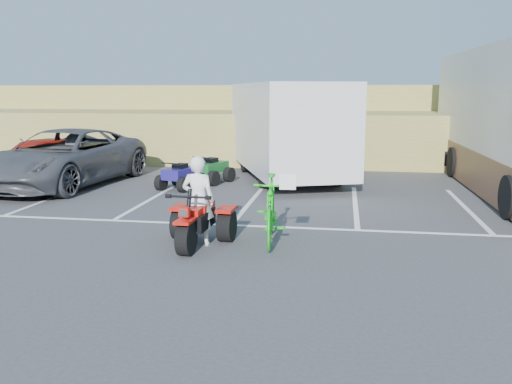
# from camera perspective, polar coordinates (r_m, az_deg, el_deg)

# --- Properties ---
(ground) EXTENTS (100.00, 100.00, 0.00)m
(ground) POSITION_cam_1_polar(r_m,az_deg,el_deg) (9.51, -5.63, -7.01)
(ground) COLOR #3B3B3E
(ground) RESTS_ON ground
(parking_stripes) EXTENTS (28.00, 5.16, 0.01)m
(parking_stripes) POSITION_cam_1_polar(r_m,az_deg,el_deg) (13.22, 2.51, -1.90)
(parking_stripes) COLOR white
(parking_stripes) RESTS_ON ground
(grass_embankment) EXTENTS (40.00, 8.50, 3.10)m
(grass_embankment) POSITION_cam_1_polar(r_m,az_deg,el_deg) (24.39, 3.66, 7.23)
(grass_embankment) COLOR olive
(grass_embankment) RESTS_ON ground
(red_trike_atv) EXTENTS (1.31, 1.70, 1.07)m
(red_trike_atv) POSITION_cam_1_polar(r_m,az_deg,el_deg) (10.25, -6.27, -5.71)
(red_trike_atv) COLOR red
(red_trike_atv) RESTS_ON ground
(rider) EXTENTS (0.64, 0.43, 1.69)m
(rider) POSITION_cam_1_polar(r_m,az_deg,el_deg) (10.18, -6.10, -0.91)
(rider) COLOR white
(rider) RESTS_ON ground
(green_dirt_bike) EXTENTS (0.80, 2.18, 1.28)m
(green_dirt_bike) POSITION_cam_1_polar(r_m,az_deg,el_deg) (10.34, 1.57, -1.84)
(green_dirt_bike) COLOR #14BF19
(green_dirt_bike) RESTS_ON ground
(grey_pickup) EXTENTS (3.48, 6.41, 1.71)m
(grey_pickup) POSITION_cam_1_polar(r_m,az_deg,el_deg) (17.55, -19.57, 3.43)
(grey_pickup) COLOR #404147
(grey_pickup) RESTS_ON ground
(red_car) EXTENTS (3.42, 4.40, 1.40)m
(red_car) POSITION_cam_1_polar(r_m,az_deg,el_deg) (19.12, -21.89, 3.36)
(red_car) COLOR #9C1408
(red_car) RESTS_ON ground
(cargo_trailer) EXTENTS (4.78, 7.16, 3.10)m
(cargo_trailer) POSITION_cam_1_polar(r_m,az_deg,el_deg) (17.80, 3.35, 6.79)
(cargo_trailer) COLOR silver
(cargo_trailer) RESTS_ON ground
(quad_atv_blue) EXTENTS (1.30, 1.52, 0.84)m
(quad_atv_blue) POSITION_cam_1_polar(r_m,az_deg,el_deg) (16.17, -7.93, 0.32)
(quad_atv_blue) COLOR navy
(quad_atv_blue) RESTS_ON ground
(quad_atv_green) EXTENTS (1.42, 1.62, 0.88)m
(quad_atv_green) POSITION_cam_1_polar(r_m,az_deg,el_deg) (17.16, -4.78, 0.98)
(quad_atv_green) COLOR #145720
(quad_atv_green) RESTS_ON ground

